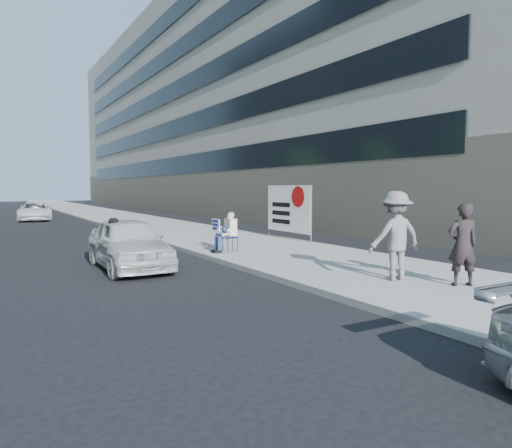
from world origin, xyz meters
TOP-DOWN VIEW (x-y plane):
  - ground at (0.00, 0.00)m, footprint 160.00×160.00m
  - near_sidewalk at (4.00, 20.00)m, footprint 5.00×120.00m
  - near_building at (17.00, 32.00)m, footprint 14.00×70.00m
  - seated_protester at (2.29, 5.52)m, footprint 0.83×1.12m
  - jogger at (3.48, -0.52)m, footprint 1.42×0.97m
  - pedestrian_woman at (4.22, -1.72)m, footprint 0.77×0.67m
  - protest_banner at (6.18, 7.57)m, footprint 0.08×3.06m
  - white_sedan_near at (-1.11, 4.86)m, footprint 1.77×4.23m
  - white_sedan_far at (-1.48, 27.17)m, footprint 2.63×4.78m
  - motorcycle at (-1.45, 4.96)m, footprint 0.71×2.04m

SIDE VIEW (x-z plane):
  - ground at x=0.00m, z-range 0.00..0.00m
  - near_sidewalk at x=4.00m, z-range 0.00..0.15m
  - white_sedan_far at x=-1.48m, z-range 0.00..1.27m
  - motorcycle at x=-1.45m, z-range -0.08..1.35m
  - white_sedan_near at x=-1.11m, z-range 0.00..1.43m
  - seated_protester at x=2.29m, z-range 0.22..1.53m
  - pedestrian_woman at x=4.22m, z-range 0.15..1.93m
  - jogger at x=3.48m, z-range 0.15..2.17m
  - protest_banner at x=6.18m, z-range 0.30..2.50m
  - near_building at x=17.00m, z-range 0.00..20.00m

